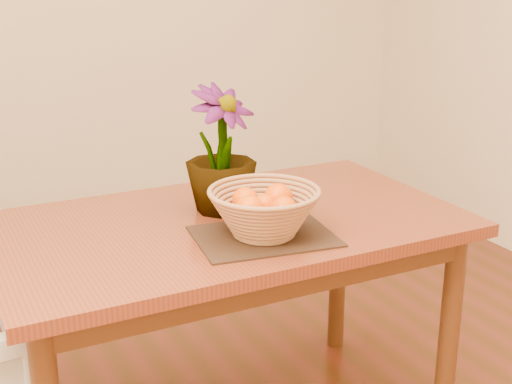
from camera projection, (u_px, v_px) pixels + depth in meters
name	position (u px, v px, depth m)	size (l,w,h in m)	color
table	(228.00, 246.00, 2.17)	(1.40, 0.80, 0.75)	maroon
placemat	(264.00, 236.00, 2.00)	(0.38, 0.29, 0.01)	#311B12
wicker_basket	(264.00, 214.00, 1.98)	(0.32, 0.32, 0.13)	#AD7648
orange_pile	(264.00, 204.00, 1.97)	(0.20, 0.20, 0.08)	#FF4B04
potted_plant	(221.00, 150.00, 2.16)	(0.22, 0.22, 0.39)	#134514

